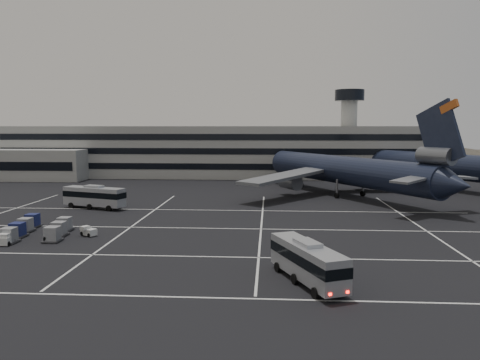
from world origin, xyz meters
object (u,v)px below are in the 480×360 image
bus_near (307,260)px  tug_a (6,239)px  uld_cluster (37,228)px  bus_far (94,196)px  trijet_main (346,170)px

bus_near → tug_a: bus_near is taller
uld_cluster → bus_far: bearing=90.2°
bus_near → uld_cluster: size_ratio=0.95×
trijet_main → uld_cluster: bearing=-169.8°
trijet_main → tug_a: (-45.90, -41.70, -4.62)m
tug_a → uld_cluster: bearing=72.8°
bus_far → tug_a: bus_far is taller
trijet_main → uld_cluster: trijet_main is taller
bus_far → uld_cluster: bearing=-161.3°
trijet_main → tug_a: bearing=-167.0°
trijet_main → bus_near: bearing=-131.7°
trijet_main → bus_far: bearing=171.5°
bus_far → tug_a: size_ratio=5.03×
trijet_main → uld_cluster: size_ratio=4.65×
trijet_main → uld_cluster: 58.00m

